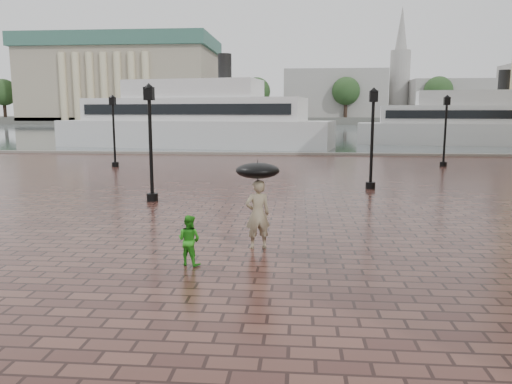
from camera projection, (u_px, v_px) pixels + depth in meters
ground at (311, 300)px, 9.28m from camera, size 300.00×300.00×0.00m
harbour_water at (301, 130)px, 99.78m from camera, size 240.00×240.00×0.00m
quay_edge at (302, 155)px, 40.76m from camera, size 80.00×0.60×0.30m
far_shore at (300, 120)px, 166.52m from camera, size 300.00×60.00×2.00m
museum at (123, 78)px, 154.04m from camera, size 57.00×32.50×26.00m
distant_skyline at (460, 92)px, 151.24m from camera, size 102.50×22.00×33.00m
far_trees at (301, 91)px, 143.55m from camera, size 188.00×8.00×13.50m
street_lamps at (276, 134)px, 26.25m from camera, size 21.44×14.44×4.40m
adult_pedestrian at (258, 214)px, 12.66m from camera, size 0.75×0.62×1.77m
child_pedestrian at (189, 240)px, 11.32m from camera, size 0.68×0.61×1.16m
ferry_near at (194, 120)px, 49.64m from camera, size 28.19×11.36×9.00m
ferry_far at (472, 123)px, 53.28m from camera, size 24.38×9.03×7.81m
umbrella at (258, 171)px, 12.48m from camera, size 1.10×1.10×1.16m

